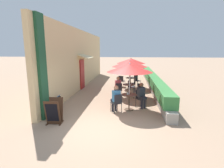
% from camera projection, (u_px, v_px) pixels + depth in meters
% --- Properties ---
extents(ground_plane, '(120.00, 120.00, 0.00)m').
position_uv_depth(ground_plane, '(99.00, 126.00, 6.52)').
color(ground_plane, '#9E7F66').
extents(cafe_facade_wall, '(0.98, 14.13, 4.20)m').
position_uv_depth(cafe_facade_wall, '(82.00, 59.00, 13.14)').
color(cafe_facade_wall, '#D6B784').
rests_on(cafe_facade_wall, ground_plane).
extents(planter_hedge, '(0.60, 13.13, 1.01)m').
position_uv_depth(planter_hedge, '(152.00, 81.00, 12.92)').
color(planter_hedge, gray).
rests_on(planter_hedge, ground_plane).
extents(patio_table_near, '(0.72, 0.72, 0.75)m').
position_uv_depth(patio_table_near, '(129.00, 99.00, 8.23)').
color(patio_table_near, brown).
rests_on(patio_table_near, ground_plane).
extents(patio_umbrella_near, '(2.09, 2.09, 2.24)m').
position_uv_depth(patio_umbrella_near, '(130.00, 68.00, 7.95)').
color(patio_umbrella_near, '#B7B7BC').
rests_on(patio_umbrella_near, ground_plane).
extents(cafe_chair_near_left, '(0.56, 0.56, 0.87)m').
position_uv_depth(cafe_chair_near_left, '(117.00, 102.00, 7.85)').
color(cafe_chair_near_left, '#232328').
rests_on(cafe_chair_near_left, ground_plane).
extents(seated_patron_near_left, '(0.49, 0.51, 1.25)m').
position_uv_depth(seated_patron_near_left, '(116.00, 98.00, 7.91)').
color(seated_patron_near_left, '#23232D').
rests_on(seated_patron_near_left, ground_plane).
extents(cafe_chair_near_right, '(0.56, 0.56, 0.87)m').
position_uv_depth(cafe_chair_near_right, '(140.00, 97.00, 8.62)').
color(cafe_chair_near_right, '#232328').
rests_on(cafe_chair_near_right, ground_plane).
extents(seated_patron_near_right, '(0.49, 0.51, 1.25)m').
position_uv_depth(seated_patron_near_right, '(142.00, 94.00, 8.49)').
color(seated_patron_near_right, '#23232D').
rests_on(seated_patron_near_right, ground_plane).
extents(coffee_cup_near, '(0.07, 0.07, 0.09)m').
position_uv_depth(coffee_cup_near, '(128.00, 94.00, 8.19)').
color(coffee_cup_near, white).
rests_on(coffee_cup_near, patio_table_near).
extents(patio_table_mid, '(0.72, 0.72, 0.75)m').
position_uv_depth(patio_table_mid, '(129.00, 88.00, 10.63)').
color(patio_table_mid, brown).
rests_on(patio_table_mid, ground_plane).
extents(patio_umbrella_mid, '(2.09, 2.09, 2.24)m').
position_uv_depth(patio_umbrella_mid, '(130.00, 64.00, 10.34)').
color(patio_umbrella_mid, '#B7B7BC').
rests_on(patio_umbrella_mid, ground_plane).
extents(cafe_chair_mid_left, '(0.47, 0.47, 0.87)m').
position_uv_depth(cafe_chair_mid_left, '(130.00, 86.00, 11.31)').
color(cafe_chair_mid_left, '#232328').
rests_on(cafe_chair_mid_left, ground_plane).
extents(cafe_chair_mid_right, '(0.51, 0.51, 0.87)m').
position_uv_depth(cafe_chair_mid_right, '(118.00, 89.00, 10.41)').
color(cafe_chair_mid_right, '#232328').
rests_on(cafe_chair_mid_right, ground_plane).
extents(seated_patron_mid_right, '(0.43, 0.48, 1.25)m').
position_uv_depth(seated_patron_mid_right, '(118.00, 86.00, 10.48)').
color(seated_patron_mid_right, '#23232D').
rests_on(seated_patron_mid_right, ground_plane).
extents(cafe_chair_mid_back, '(0.56, 0.56, 0.87)m').
position_uv_depth(cafe_chair_mid_back, '(139.00, 90.00, 10.17)').
color(cafe_chair_mid_back, '#232328').
rests_on(cafe_chair_mid_back, ground_plane).
extents(patio_table_far, '(0.72, 0.72, 0.75)m').
position_uv_depth(patio_table_far, '(130.00, 81.00, 13.11)').
color(patio_table_far, brown).
rests_on(patio_table_far, ground_plane).
extents(patio_umbrella_far, '(2.09, 2.09, 2.24)m').
position_uv_depth(patio_umbrella_far, '(131.00, 61.00, 12.82)').
color(patio_umbrella_far, '#B7B7BC').
rests_on(patio_umbrella_far, ground_plane).
extents(cafe_chair_far_left, '(0.47, 0.47, 0.87)m').
position_uv_depth(cafe_chair_far_left, '(133.00, 83.00, 12.43)').
color(cafe_chair_far_left, '#232328').
rests_on(cafe_chair_far_left, ground_plane).
extents(cafe_chair_far_right, '(0.56, 0.56, 0.87)m').
position_uv_depth(cafe_chair_far_right, '(137.00, 80.00, 13.56)').
color(cafe_chair_far_right, '#232328').
rests_on(cafe_chair_far_right, ground_plane).
extents(cafe_chair_far_back, '(0.51, 0.51, 0.87)m').
position_uv_depth(cafe_chair_far_back, '(121.00, 80.00, 13.34)').
color(cafe_chair_far_back, '#232328').
rests_on(cafe_chair_far_back, ground_plane).
extents(coffee_cup_far, '(0.07, 0.07, 0.09)m').
position_uv_depth(coffee_cup_far, '(132.00, 77.00, 13.04)').
color(coffee_cup_far, white).
rests_on(coffee_cup_far, patio_table_far).
extents(bicycle_leaning, '(0.20, 1.76, 0.74)m').
position_uv_depth(bicycle_leaning, '(55.00, 106.00, 7.83)').
color(bicycle_leaning, black).
rests_on(bicycle_leaning, ground_plane).
extents(menu_board, '(0.60, 0.67, 0.97)m').
position_uv_depth(menu_board, '(54.00, 111.00, 6.74)').
color(menu_board, '#422819').
rests_on(menu_board, ground_plane).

